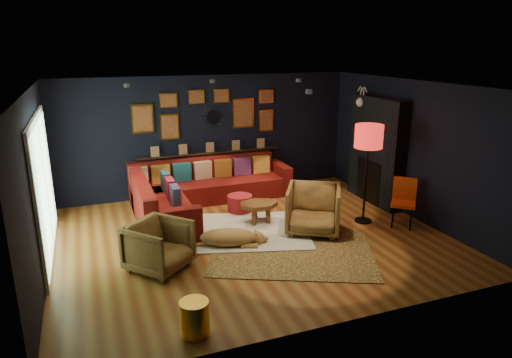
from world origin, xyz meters
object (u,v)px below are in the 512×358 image
object	(u,v)px
pouf	(240,203)
armchair_left	(159,244)
sectional	(193,193)
coffee_table	(259,206)
armchair_right	(313,207)
orange_chair	(404,198)
floor_lamp	(369,140)
dog	(228,234)
gold_stool	(195,318)

from	to	relation	value
pouf	armchair_left	xyz separation A→B (m)	(-1.89, -1.84, 0.21)
sectional	coffee_table	bearing A→B (deg)	-51.93
armchair_right	orange_chair	xyz separation A→B (m)	(1.71, -0.28, 0.06)
armchair_right	orange_chair	bearing A→B (deg)	20.98
armchair_left	pouf	bearing A→B (deg)	2.97
pouf	orange_chair	size ratio (longest dim) A/B	0.55
sectional	floor_lamp	world-z (taller)	floor_lamp
sectional	pouf	size ratio (longest dim) A/B	6.93
floor_lamp	dog	size ratio (longest dim) A/B	1.43
armchair_left	orange_chair	size ratio (longest dim) A/B	0.92
coffee_table	dog	xyz separation A→B (m)	(-0.83, -0.78, -0.11)
gold_stool	floor_lamp	xyz separation A→B (m)	(3.79, 2.30, 1.36)
coffee_table	gold_stool	world-z (taller)	gold_stool
sectional	floor_lamp	size ratio (longest dim) A/B	1.84
pouf	coffee_table	bearing A→B (deg)	-77.60
armchair_right	floor_lamp	bearing A→B (deg)	35.95
coffee_table	armchair_right	world-z (taller)	armchair_right
armchair_left	coffee_table	bearing A→B (deg)	-11.13
armchair_right	floor_lamp	world-z (taller)	floor_lamp
coffee_table	floor_lamp	xyz separation A→B (m)	(1.88, -0.63, 1.24)
sectional	armchair_left	size ratio (longest dim) A/B	4.17
gold_stool	orange_chair	bearing A→B (deg)	23.57
gold_stool	dog	distance (m)	2.41
armchair_left	armchair_right	size ratio (longest dim) A/B	0.87
gold_stool	orange_chair	world-z (taller)	orange_chair
sectional	orange_chair	bearing A→B (deg)	-33.40
armchair_left	dog	world-z (taller)	armchair_left
gold_stool	orange_chair	distance (m)	4.78
pouf	floor_lamp	size ratio (longest dim) A/B	0.27
sectional	gold_stool	xyz separation A→B (m)	(-0.96, -4.16, -0.11)
pouf	gold_stool	bearing A→B (deg)	-116.26
armchair_right	floor_lamp	distance (m)	1.58
sectional	armchair_right	distance (m)	2.61
gold_stool	dog	size ratio (longest dim) A/B	0.33
sectional	gold_stool	distance (m)	4.27
coffee_table	armchair_right	size ratio (longest dim) A/B	0.82
gold_stool	floor_lamp	world-z (taller)	floor_lamp
pouf	armchair_left	bearing A→B (deg)	-135.66
coffee_table	orange_chair	bearing A→B (deg)	-22.70
floor_lamp	gold_stool	bearing A→B (deg)	-148.78
armchair_left	armchair_right	distance (m)	2.81
dog	sectional	bearing A→B (deg)	111.97
floor_lamp	coffee_table	bearing A→B (deg)	161.33
pouf	dog	distance (m)	1.60
orange_chair	floor_lamp	world-z (taller)	floor_lamp
coffee_table	armchair_right	distance (m)	1.06
floor_lamp	dog	xyz separation A→B (m)	(-2.71, -0.15, -1.35)
armchair_left	floor_lamp	size ratio (longest dim) A/B	0.44
pouf	armchair_right	bearing A→B (deg)	-57.51
pouf	dog	bearing A→B (deg)	-115.56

